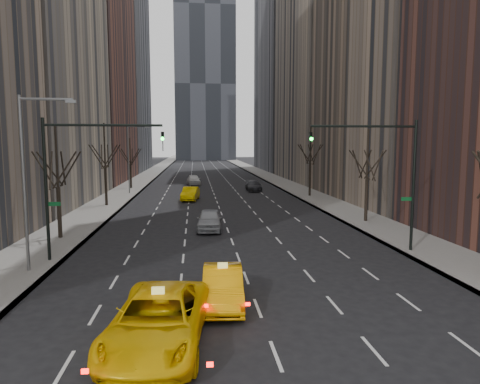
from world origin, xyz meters
name	(u,v)px	position (x,y,z in m)	size (l,w,h in m)	color
ground	(276,356)	(0.00, 0.00, 0.00)	(400.00, 400.00, 0.00)	black
sidewalk_left	(144,178)	(-12.25, 70.00, 0.07)	(4.50, 320.00, 0.15)	slate
sidewalk_right	(270,177)	(12.25, 70.00, 0.07)	(4.50, 320.00, 0.15)	slate
bld_left_far	(84,55)	(-21.50, 66.00, 22.00)	(14.00, 28.00, 44.00)	brown
bld_left_deep	(114,46)	(-21.50, 96.00, 30.00)	(14.00, 30.00, 60.00)	slate
bld_right_far	(328,41)	(21.50, 64.00, 25.00)	(14.00, 28.00, 50.00)	gray
bld_right_deep	(290,54)	(21.50, 95.00, 29.00)	(14.00, 30.00, 58.00)	slate
tower_far	(204,13)	(2.00, 170.00, 60.00)	(24.00, 24.00, 120.00)	black
tree_lw_b	(58,187)	(-12.00, 18.00, 3.72)	(3.36, 3.50, 7.82)	black
tree_lw_c	(105,169)	(-12.00, 34.00, 4.04)	(3.36, 3.50, 8.74)	black
tree_lw_d	(131,165)	(-12.00, 52.00, 3.56)	(3.36, 3.50, 7.36)	black
tree_rw_b	(367,179)	(12.00, 22.00, 3.72)	(3.36, 3.50, 7.82)	black
tree_rw_c	(310,165)	(12.00, 40.00, 4.04)	(3.36, 3.50, 8.74)	black
traffic_mast_left	(76,166)	(-9.11, 12.00, 5.49)	(6.69, 0.39, 8.00)	black
traffic_mast_right	(388,164)	(9.11, 12.00, 5.49)	(6.69, 0.39, 8.00)	black
streetlight_near	(30,166)	(-10.84, 10.00, 5.62)	(2.83, 0.22, 9.00)	slate
streetlight_far	(131,152)	(-10.84, 45.00, 5.62)	(2.83, 0.22, 9.00)	slate
taxi_suv	(158,320)	(-3.78, 1.04, 0.91)	(3.01, 6.53, 1.81)	#FFC705
taxi_sedan	(223,286)	(-1.39, 4.62, 0.78)	(1.64, 4.72, 1.55)	#FFA505
silver_sedan_ahead	(210,220)	(-1.41, 20.24, 0.81)	(1.91, 4.75, 1.62)	#989A9F
far_taxi	(190,194)	(-3.07, 38.03, 0.80)	(1.69, 4.84, 1.60)	yellow
far_suv_grey	(254,186)	(5.80, 47.28, 0.72)	(2.01, 4.96, 1.44)	#2D2E33
far_car_white	(194,180)	(-2.72, 57.04, 0.84)	(1.99, 4.95, 1.69)	white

